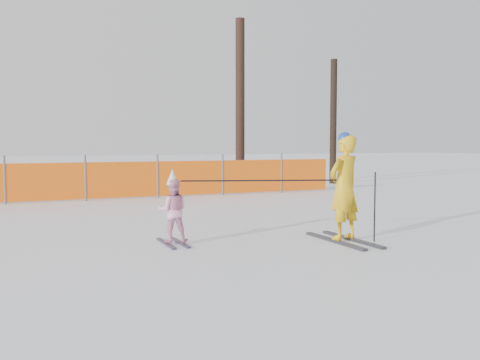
# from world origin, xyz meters

# --- Properties ---
(ground) EXTENTS (120.00, 120.00, 0.00)m
(ground) POSITION_xyz_m (0.00, 0.00, 0.00)
(ground) COLOR white
(ground) RESTS_ON ground
(adult) EXTENTS (0.70, 1.61, 1.75)m
(adult) POSITION_xyz_m (1.60, 0.01, 0.87)
(adult) COLOR black
(adult) RESTS_ON ground
(child) EXTENTS (0.56, 0.92, 1.17)m
(child) POSITION_xyz_m (-0.97, 0.89, 0.54)
(child) COLOR black
(child) RESTS_ON ground
(ski_poles) EXTENTS (2.91, 1.06, 1.12)m
(ski_poles) POSITION_xyz_m (0.85, 0.25, 0.85)
(ski_poles) COLOR black
(ski_poles) RESTS_ON ground
(safety_fence) EXTENTS (15.67, 0.06, 1.25)m
(safety_fence) POSITION_xyz_m (-1.62, 7.81, 0.56)
(safety_fence) COLOR #595960
(safety_fence) RESTS_ON ground
(tree_trunks) EXTENTS (4.32, 0.53, 5.88)m
(tree_trunks) POSITION_xyz_m (5.63, 10.27, 2.75)
(tree_trunks) COLOR black
(tree_trunks) RESTS_ON ground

